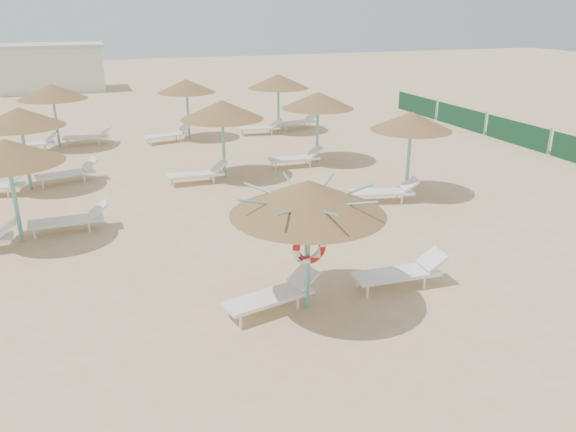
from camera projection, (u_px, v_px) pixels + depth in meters
name	position (u px, v px, depth m)	size (l,w,h in m)	color
ground	(302.00, 304.00, 11.42)	(120.00, 120.00, 0.00)	#D4B181
main_palapa	(308.00, 198.00, 10.50)	(2.98, 2.98, 2.67)	#66B1AE
lounger_main_a	(275.00, 294.00, 11.10)	(2.04, 1.01, 0.71)	white
lounger_main_b	(403.00, 272.00, 12.04)	(2.03, 0.72, 0.73)	white
palapa_field	(189.00, 104.00, 20.64)	(15.08, 13.44, 2.72)	#66B1AE
service_hut	(43.00, 68.00, 39.71)	(8.40, 4.40, 3.25)	silver
windbreak_fence	(517.00, 133.00, 24.50)	(0.08, 19.84, 1.10)	#1A4F33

